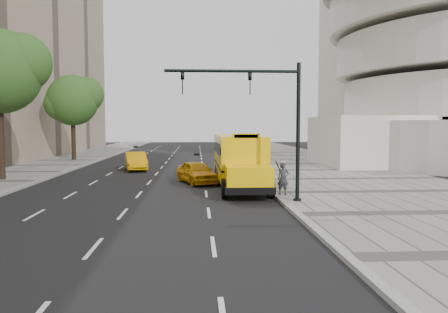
{
  "coord_description": "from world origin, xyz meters",
  "views": [
    {
      "loc": [
        2.03,
        -27.73,
        3.56
      ],
      "look_at": [
        3.5,
        -4.0,
        1.9
      ],
      "focal_mm": 35.0,
      "sensor_mm": 36.0,
      "label": 1
    }
  ],
  "objects": [
    {
      "name": "ground",
      "position": [
        0.0,
        0.0,
        0.0
      ],
      "size": [
        140.0,
        140.0,
        0.0
      ],
      "primitive_type": "plane",
      "color": "black",
      "rests_on": "ground"
    },
    {
      "name": "traffic_signal",
      "position": [
        5.19,
        -8.21,
        4.09
      ],
      "size": [
        6.18,
        0.36,
        6.4
      ],
      "color": "black",
      "rests_on": "ground"
    },
    {
      "name": "tree_c",
      "position": [
        -10.4,
        17.42,
        6.2
      ],
      "size": [
        5.75,
        5.11,
        8.72
      ],
      "color": "black",
      "rests_on": "ground"
    },
    {
      "name": "taxi_near",
      "position": [
        2.0,
        -0.68,
        0.7
      ],
      "size": [
        2.9,
        4.42,
        1.4
      ],
      "primitive_type": "imported",
      "rotation": [
        0.0,
        0.0,
        0.33
      ],
      "color": "#D89405",
      "rests_on": "ground"
    },
    {
      "name": "school_bus",
      "position": [
        4.5,
        -1.67,
        1.76
      ],
      "size": [
        2.96,
        11.56,
        3.19
      ],
      "color": "#F6C005",
      "rests_on": "ground"
    },
    {
      "name": "tree_b",
      "position": [
        -10.4,
        0.96,
        7.06
      ],
      "size": [
        6.04,
        5.37,
        9.71
      ],
      "color": "black",
      "rests_on": "ground"
    },
    {
      "name": "taxi_far",
      "position": [
        -2.9,
        7.71,
        0.73
      ],
      "size": [
        2.45,
        4.68,
        1.47
      ],
      "primitive_type": "imported",
      "rotation": [
        0.0,
        0.0,
        0.21
      ],
      "color": "#D89405",
      "rests_on": "ground"
    },
    {
      "name": "sidewalk_museum",
      "position": [
        12.0,
        0.0,
        0.07
      ],
      "size": [
        12.0,
        140.0,
        0.15
      ],
      "primitive_type": "cube",
      "color": "gray",
      "rests_on": "ground"
    },
    {
      "name": "curb_far",
      "position": [
        -8.0,
        0.0,
        0.07
      ],
      "size": [
        0.3,
        140.0,
        0.15
      ],
      "primitive_type": "cube",
      "color": "gray",
      "rests_on": "ground"
    },
    {
      "name": "pedestrian",
      "position": [
        6.29,
        -6.44,
        0.96
      ],
      "size": [
        0.64,
        0.46,
        1.61
      ],
      "primitive_type": "imported",
      "rotation": [
        0.0,
        0.0,
        0.14
      ],
      "color": "#2B2D32",
      "rests_on": "sidewalk_museum"
    },
    {
      "name": "curb_museum",
      "position": [
        6.0,
        0.0,
        0.07
      ],
      "size": [
        0.3,
        140.0,
        0.15
      ],
      "primitive_type": "cube",
      "color": "gray",
      "rests_on": "ground"
    }
  ]
}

